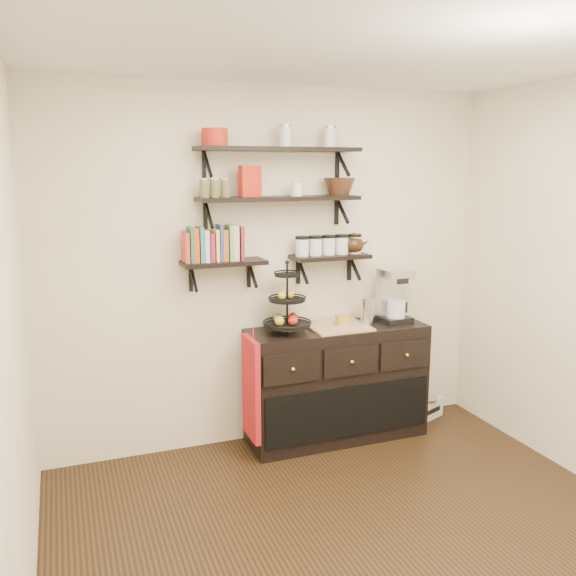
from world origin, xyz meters
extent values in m
plane|color=black|center=(0.00, 0.00, 0.00)|extent=(3.50, 3.50, 0.00)
cube|color=white|center=(0.00, 0.00, 2.70)|extent=(3.50, 3.50, 0.02)
cube|color=white|center=(0.00, 1.75, 1.35)|extent=(3.50, 0.02, 2.70)
cube|color=white|center=(-1.75, 0.00, 1.35)|extent=(0.02, 3.50, 2.70)
cube|color=black|center=(0.00, 1.61, 2.23)|extent=(1.20, 0.27, 0.03)
cube|color=black|center=(-0.52, 1.74, 2.12)|extent=(0.02, 0.03, 0.20)
cube|color=black|center=(0.52, 1.74, 2.12)|extent=(0.02, 0.03, 0.20)
cube|color=black|center=(0.00, 1.61, 1.89)|extent=(1.20, 0.27, 0.03)
cube|color=black|center=(-0.52, 1.74, 1.77)|extent=(0.02, 0.03, 0.20)
cube|color=black|center=(0.52, 1.74, 1.77)|extent=(0.02, 0.03, 0.20)
cube|color=black|center=(-0.42, 1.62, 1.44)|extent=(0.60, 0.25, 0.03)
cube|color=black|center=(-0.64, 1.74, 1.32)|extent=(0.02, 0.03, 0.20)
cube|color=black|center=(-0.20, 1.74, 1.32)|extent=(0.03, 0.03, 0.20)
cube|color=black|center=(0.42, 1.62, 1.44)|extent=(0.60, 0.25, 0.03)
cube|color=black|center=(0.20, 1.74, 1.32)|extent=(0.03, 0.03, 0.20)
cube|color=black|center=(0.64, 1.74, 1.32)|extent=(0.02, 0.03, 0.20)
cube|color=red|center=(-0.68, 1.63, 1.55)|extent=(0.02, 0.15, 0.20)
cube|color=#20693F|center=(-0.65, 1.63, 1.57)|extent=(0.03, 0.15, 0.24)
cube|color=#D5400D|center=(-0.61, 1.63, 1.55)|extent=(0.04, 0.15, 0.21)
cube|color=teal|center=(-0.57, 1.63, 1.57)|extent=(0.03, 0.15, 0.25)
cube|color=beige|center=(-0.54, 1.63, 1.56)|extent=(0.03, 0.15, 0.22)
cube|color=maroon|center=(-0.50, 1.63, 1.58)|extent=(0.04, 0.15, 0.26)
cube|color=yellow|center=(-0.46, 1.63, 1.56)|extent=(0.03, 0.15, 0.23)
cube|color=navy|center=(-0.42, 1.63, 1.55)|extent=(0.03, 0.15, 0.20)
cube|color=#A54F28|center=(-0.38, 1.63, 1.57)|extent=(0.04, 0.15, 0.24)
cube|color=#5EAC58|center=(-0.34, 1.63, 1.55)|extent=(0.03, 0.15, 0.21)
cube|color=#C4A894|center=(-0.31, 1.63, 1.57)|extent=(0.03, 0.15, 0.25)
cube|color=maroon|center=(-0.27, 1.63, 1.56)|extent=(0.02, 0.15, 0.22)
cylinder|color=silver|center=(0.19, 1.63, 1.51)|extent=(0.10, 0.10, 0.13)
cylinder|color=silver|center=(0.30, 1.63, 1.51)|extent=(0.10, 0.10, 0.13)
cylinder|color=silver|center=(0.41, 1.63, 1.51)|extent=(0.10, 0.10, 0.13)
cylinder|color=silver|center=(0.52, 1.63, 1.51)|extent=(0.10, 0.10, 0.13)
cylinder|color=silver|center=(0.63, 1.63, 1.51)|extent=(0.10, 0.10, 0.13)
cube|color=black|center=(0.44, 1.51, 0.45)|extent=(1.40, 0.45, 0.90)
cube|color=tan|center=(0.44, 1.51, 0.91)|extent=(0.45, 0.41, 0.02)
sphere|color=gold|center=(-0.03, 1.26, 0.70)|extent=(0.04, 0.04, 0.04)
sphere|color=gold|center=(0.44, 1.26, 0.70)|extent=(0.04, 0.04, 0.04)
sphere|color=gold|center=(0.91, 1.26, 0.70)|extent=(0.04, 0.04, 0.04)
cylinder|color=black|center=(0.03, 1.51, 1.16)|extent=(0.02, 0.02, 0.52)
cylinder|color=black|center=(0.03, 1.51, 0.96)|extent=(0.35, 0.35, 0.01)
cylinder|color=black|center=(0.03, 1.51, 1.15)|extent=(0.27, 0.27, 0.02)
cylinder|color=black|center=(0.03, 1.51, 1.34)|extent=(0.19, 0.19, 0.02)
sphere|color=#B21914|center=(0.09, 1.56, 1.00)|extent=(0.07, 0.07, 0.07)
sphere|color=gold|center=(-0.02, 1.51, 1.18)|extent=(0.06, 0.06, 0.06)
cube|color=#AF8128|center=(0.47, 1.51, 0.96)|extent=(0.08, 0.08, 0.08)
cube|color=black|center=(0.94, 1.51, 0.92)|extent=(0.25, 0.23, 0.04)
cube|color=silver|center=(0.94, 1.59, 1.10)|extent=(0.24, 0.10, 0.36)
cube|color=silver|center=(0.94, 1.51, 1.29)|extent=(0.25, 0.23, 0.07)
cylinder|color=silver|center=(0.94, 1.49, 1.01)|extent=(0.16, 0.16, 0.14)
cylinder|color=silver|center=(0.69, 1.49, 1.01)|extent=(0.11, 0.11, 0.22)
cube|color=#B51613|center=(-0.29, 1.41, 0.54)|extent=(0.04, 0.32, 0.75)
cube|color=silver|center=(1.32, 1.59, 0.08)|extent=(0.34, 0.26, 0.16)
cylinder|color=silver|center=(1.32, 1.59, 0.17)|extent=(0.27, 0.27, 0.02)
cube|color=black|center=(1.32, 1.51, 0.08)|extent=(0.25, 0.11, 0.04)
cube|color=red|center=(-0.22, 1.61, 2.01)|extent=(0.17, 0.10, 0.22)
cylinder|color=white|center=(0.14, 1.61, 1.95)|extent=(0.09, 0.09, 0.10)
cylinder|color=red|center=(-0.47, 1.61, 2.31)|extent=(0.18, 0.18, 0.12)
camera|label=1|loc=(-1.52, -2.58, 2.11)|focal=38.00mm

